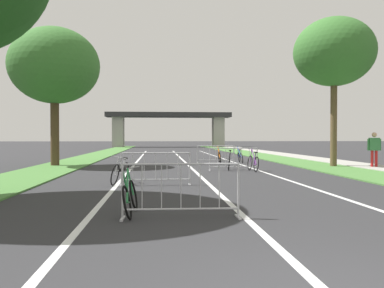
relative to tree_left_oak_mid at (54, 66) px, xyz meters
The scene contains 20 objects.
grass_verge_left 12.09m from the tree_left_oak_mid, 88.08° to the left, with size 2.66×71.79×0.05m, color #477A38.
grass_verge_right 18.38m from the tree_left_oak_mid, 38.14° to the left, with size 2.66×71.79×0.05m, color #477A38.
sidewalk_path_right 20.21m from the tree_left_oak_mid, 33.86° to the left, with size 2.06×71.79×0.08m, color #9E9B93.
lane_stripe_center 9.15m from the tree_left_oak_mid, 17.73° to the left, with size 0.14×41.53×0.01m, color silver.
lane_stripe_right_lane 11.61m from the tree_left_oak_mid, 12.70° to the left, with size 0.14×41.53×0.01m, color silver.
lane_stripe_left_lane 7.09m from the tree_left_oak_mid, 28.81° to the left, with size 0.14×41.53×0.01m, color silver.
overpass_bridge 41.48m from the tree_left_oak_mid, 80.13° to the left, with size 19.21×3.65×5.36m.
tree_left_oak_mid is the anchor object (origin of this frame).
tree_right_maple_mid 14.60m from the tree_left_oak_mid, ahead, with size 4.12×4.12×7.67m.
crowd_barrier_nearest 16.18m from the tree_left_oak_mid, 67.65° to the right, with size 2.25×0.48×1.05m.
crowd_barrier_second 11.47m from the tree_left_oak_mid, 59.00° to the right, with size 2.25×0.46×1.05m.
crowd_barrier_third 10.72m from the tree_left_oak_mid, 21.92° to the right, with size 2.26×0.55×1.05m.
crowd_barrier_fourth 10.22m from the tree_left_oak_mid, 11.30° to the left, with size 2.25×0.46×1.05m.
bicycle_purple_0 11.61m from the tree_left_oak_mid, 22.41° to the right, with size 0.45×1.71×1.03m.
bicycle_black_1 10.55m from the tree_left_oak_mid, 19.38° to the right, with size 0.45×1.73×0.93m.
bicycle_green_2 15.51m from the tree_left_oak_mid, 70.55° to the right, with size 0.49×1.63×0.95m.
bicycle_silver_3 10.70m from the tree_left_oak_mid, 63.70° to the right, with size 0.55×1.67×0.95m.
bicycle_orange_4 10.60m from the tree_left_oak_mid, 13.47° to the left, with size 0.56×1.65×1.02m.
bicycle_blue_5 11.75m from the tree_left_oak_mid, 12.10° to the left, with size 0.49×1.60×0.98m.
pedestrian_with_backpack 16.86m from the tree_left_oak_mid, 10.05° to the right, with size 0.63×0.40×1.78m.
Camera 1 is at (-1.66, -3.37, 1.54)m, focal length 37.72 mm.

